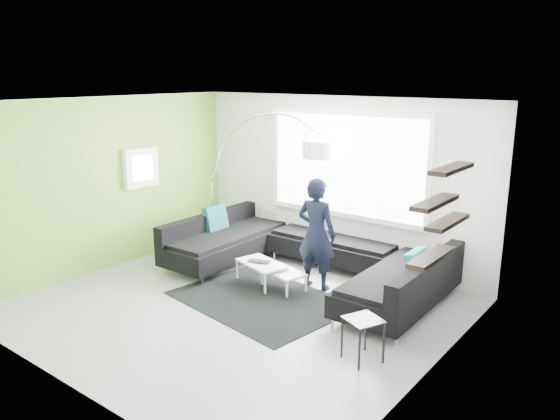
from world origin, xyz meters
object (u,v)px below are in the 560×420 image
at_px(side_table, 363,340).
at_px(laptop, 258,262).
at_px(coffee_table, 272,276).
at_px(sectional_sofa, 309,254).
at_px(arc_lamp, 211,183).
at_px(person, 316,234).

bearing_deg(side_table, laptop, 156.67).
relative_size(coffee_table, side_table, 2.04).
xyz_separation_m(sectional_sofa, coffee_table, (-0.26, -0.60, -0.23)).
bearing_deg(laptop, arc_lamp, 138.83).
distance_m(coffee_table, arc_lamp, 2.31).
bearing_deg(laptop, coffee_table, 0.65).
bearing_deg(sectional_sofa, arc_lamp, 176.75).
bearing_deg(sectional_sofa, laptop, -126.55).
xyz_separation_m(sectional_sofa, person, (0.29, -0.23, 0.44)).
distance_m(person, laptop, 1.01).
bearing_deg(coffee_table, person, 49.04).
distance_m(coffee_table, laptop, 0.29).
bearing_deg(laptop, person, 12.18).
relative_size(arc_lamp, person, 1.50).
xyz_separation_m(sectional_sofa, side_table, (1.92, -1.70, -0.15)).
relative_size(arc_lamp, side_table, 5.01).
xyz_separation_m(arc_lamp, side_table, (4.09, -1.78, -1.01)).
height_order(side_table, laptop, side_table).
height_order(sectional_sofa, laptop, sectional_sofa).
bearing_deg(laptop, side_table, -40.69).
height_order(arc_lamp, laptop, arc_lamp).
bearing_deg(person, sectional_sofa, -43.74).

